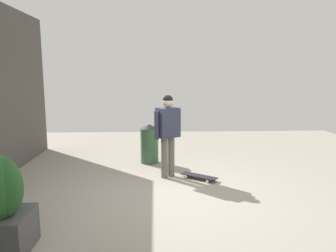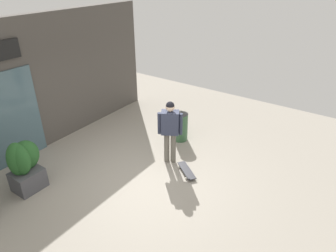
{
  "view_description": "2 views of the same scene",
  "coord_description": "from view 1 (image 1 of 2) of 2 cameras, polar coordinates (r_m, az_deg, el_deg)",
  "views": [
    {
      "loc": [
        -5.22,
        0.17,
        2.04
      ],
      "look_at": [
        0.87,
        -0.09,
        1.04
      ],
      "focal_mm": 34.4,
      "sensor_mm": 36.0,
      "label": 1
    },
    {
      "loc": [
        -4.31,
        -3.68,
        4.39
      ],
      "look_at": [
        0.87,
        -0.09,
        1.04
      ],
      "focal_mm": 32.44,
      "sensor_mm": 36.0,
      "label": 2
    }
  ],
  "objects": [
    {
      "name": "ground_plane",
      "position": [
        5.6,
        -0.59,
        -12.06
      ],
      "size": [
        12.0,
        12.0,
        0.0
      ],
      "primitive_type": "plane",
      "color": "gray"
    },
    {
      "name": "skateboarder",
      "position": [
        6.26,
        -0.03,
        -0.33
      ],
      "size": [
        0.43,
        0.53,
        1.63
      ],
      "rotation": [
        0.0,
        0.0,
        -2.62
      ],
      "color": "#666056",
      "rests_on": "ground_plane"
    },
    {
      "name": "skateboard",
      "position": [
        6.37,
        5.49,
        -8.84
      ],
      "size": [
        0.6,
        0.71,
        0.08
      ],
      "rotation": [
        0.0,
        0.0,
        -2.21
      ],
      "color": "black",
      "rests_on": "ground_plane"
    },
    {
      "name": "planter_box_left",
      "position": [
        4.19,
        -27.66,
        -11.2
      ],
      "size": [
        0.74,
        0.61,
        1.19
      ],
      "color": "#47474C",
      "rests_on": "ground_plane"
    },
    {
      "name": "trash_bin",
      "position": [
        7.41,
        -3.31,
        -3.1
      ],
      "size": [
        0.42,
        0.42,
        0.9
      ],
      "color": "#335938",
      "rests_on": "ground_plane"
    }
  ]
}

